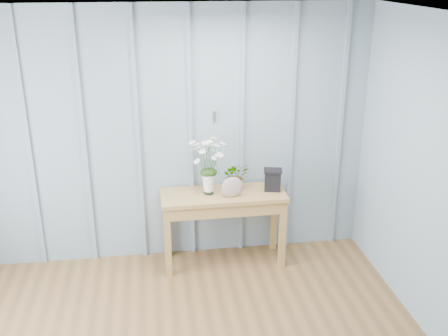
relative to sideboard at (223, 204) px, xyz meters
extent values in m
cube|color=#8699A7|center=(-0.53, 0.25, 0.61)|extent=(4.00, 0.01, 2.50)
cube|color=white|center=(-0.53, -1.99, 1.86)|extent=(4.00, 4.50, 0.01)
cube|color=#BCBCC1|center=(-0.05, 0.24, 0.81)|extent=(0.03, 0.01, 0.10)
cube|color=#7E8EA1|center=(-1.78, 0.24, 0.61)|extent=(0.04, 0.03, 2.50)
cube|color=#7E8EA1|center=(-1.28, 0.24, 0.61)|extent=(0.04, 0.03, 2.50)
cube|color=#7E8EA1|center=(-0.78, 0.24, 0.61)|extent=(0.04, 0.03, 2.50)
cube|color=#7E8EA1|center=(-0.28, 0.24, 0.61)|extent=(0.04, 0.03, 2.50)
cube|color=#7E8EA1|center=(0.22, 0.24, 0.61)|extent=(0.04, 0.03, 2.50)
cube|color=#7E8EA1|center=(0.72, 0.24, 0.61)|extent=(0.04, 0.03, 2.50)
cube|color=#7E8EA1|center=(1.22, 0.24, 0.61)|extent=(0.04, 0.03, 2.50)
cube|color=#A27A3F|center=(0.00, 0.00, 0.09)|extent=(1.20, 0.45, 0.04)
cube|color=#A27A3F|center=(0.00, 0.00, 0.01)|extent=(1.13, 0.42, 0.12)
cube|color=#A27A3F|center=(-0.55, -0.18, -0.28)|extent=(0.06, 0.06, 0.71)
cube|color=#A27A3F|center=(0.56, -0.18, -0.28)|extent=(0.06, 0.06, 0.71)
cube|color=#A27A3F|center=(-0.55, 0.18, -0.28)|extent=(0.06, 0.06, 0.71)
cube|color=#A27A3F|center=(0.56, 0.18, -0.28)|extent=(0.06, 0.06, 0.71)
cylinder|color=black|center=(-0.14, 0.01, 0.14)|extent=(0.09, 0.09, 0.06)
cone|color=white|center=(-0.14, 0.01, 0.23)|extent=(0.15, 0.15, 0.21)
ellipsoid|color=black|center=(-0.14, 0.01, 0.33)|extent=(0.17, 0.14, 0.09)
imported|color=black|center=(0.14, 0.08, 0.25)|extent=(0.26, 0.23, 0.28)
ellipsoid|color=#884954|center=(0.07, -0.10, 0.22)|extent=(0.21, 0.08, 0.21)
cube|color=black|center=(0.49, 0.01, 0.21)|extent=(0.18, 0.15, 0.19)
cube|color=black|center=(0.49, 0.01, 0.32)|extent=(0.20, 0.17, 0.02)
camera|label=1|loc=(-0.66, -4.56, 2.16)|focal=42.00mm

